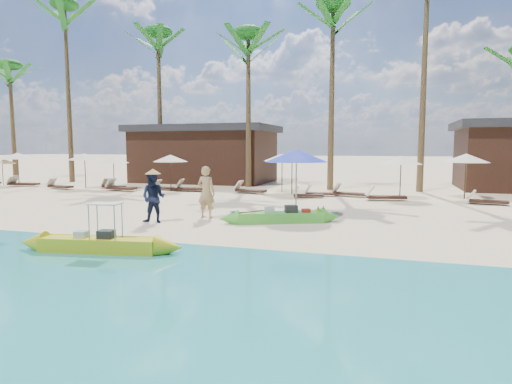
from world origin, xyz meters
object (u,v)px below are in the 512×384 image
(green_canoe, at_px, (280,217))
(blue_umbrella, at_px, (296,156))
(tourist, at_px, (206,192))
(yellow_canoe, at_px, (99,244))

(green_canoe, bearing_deg, blue_umbrella, 57.18)
(tourist, bearing_deg, green_canoe, -176.46)
(yellow_canoe, xyz_separation_m, tourist, (0.45, 5.65, 0.78))
(yellow_canoe, bearing_deg, blue_umbrella, 53.26)
(yellow_canoe, xyz_separation_m, blue_umbrella, (3.59, 7.03, 2.14))
(yellow_canoe, distance_m, tourist, 5.72)
(yellow_canoe, bearing_deg, green_canoe, 49.04)
(green_canoe, relative_size, yellow_canoe, 0.94)
(tourist, relative_size, blue_umbrella, 0.76)
(blue_umbrella, bearing_deg, yellow_canoe, -117.05)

